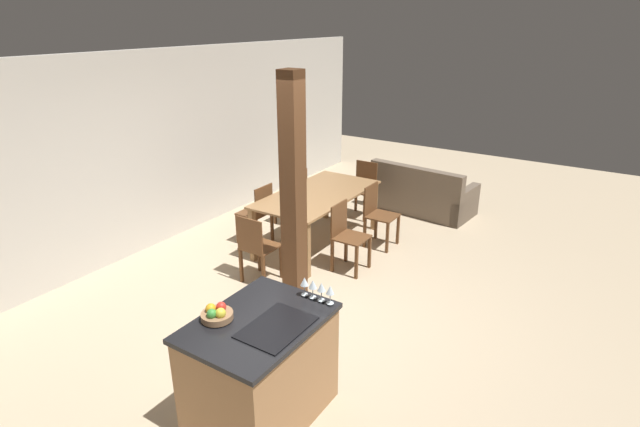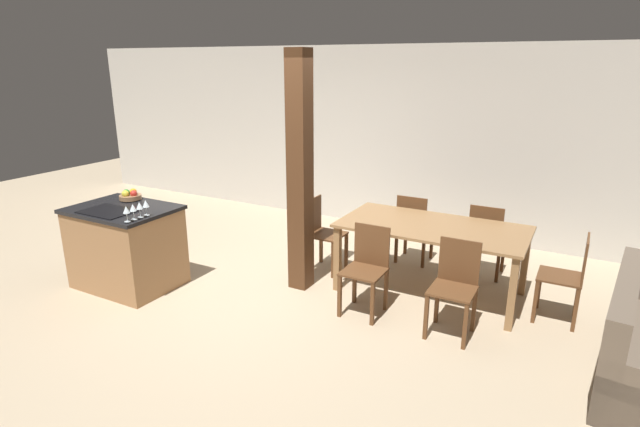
% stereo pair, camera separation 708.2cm
% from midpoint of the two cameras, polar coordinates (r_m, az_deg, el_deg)
% --- Properties ---
extents(ground_plane, '(16.00, 16.00, 0.00)m').
position_cam_midpoint_polar(ground_plane, '(4.44, 30.83, -24.46)').
color(ground_plane, tan).
extents(wall_back, '(11.20, 0.08, 2.70)m').
position_cam_midpoint_polar(wall_back, '(6.50, 32.15, 1.70)').
color(wall_back, beige).
rests_on(wall_back, ground_plane).
extents(kitchen_island, '(1.13, 0.84, 0.93)m').
position_cam_midpoint_polar(kitchen_island, '(3.81, 8.23, -20.53)').
color(kitchen_island, '#9E7047').
rests_on(kitchen_island, ground_plane).
extents(fruit_bowl, '(0.25, 0.25, 0.11)m').
position_cam_midpoint_polar(fruit_bowl, '(3.79, 7.64, -11.47)').
color(fruit_bowl, '#99704C').
rests_on(fruit_bowl, kitchen_island).
extents(wine_glass_near, '(0.07, 0.07, 0.16)m').
position_cam_midpoint_polar(wine_glass_near, '(3.09, 15.25, -17.52)').
color(wine_glass_near, silver).
rests_on(wine_glass_near, kitchen_island).
extents(wine_glass_middle, '(0.07, 0.07, 0.16)m').
position_cam_midpoint_polar(wine_glass_middle, '(3.16, 15.63, -16.73)').
color(wine_glass_middle, silver).
rests_on(wine_glass_middle, kitchen_island).
extents(wine_glass_far, '(0.07, 0.07, 0.16)m').
position_cam_midpoint_polar(wine_glass_far, '(3.23, 15.99, -15.97)').
color(wine_glass_far, silver).
rests_on(wine_glass_far, kitchen_island).
extents(wine_glass_end, '(0.07, 0.07, 0.16)m').
position_cam_midpoint_polar(wine_glass_end, '(3.30, 16.34, -15.24)').
color(wine_glass_end, silver).
rests_on(wine_glass_end, kitchen_island).
extents(dining_table, '(1.96, 1.01, 0.78)m').
position_cam_midpoint_polar(dining_table, '(5.23, 49.95, -13.02)').
color(dining_table, olive).
rests_on(dining_table, ground_plane).
extents(dining_chair_near_left, '(0.40, 0.40, 0.89)m').
position_cam_midpoint_polar(dining_chair_near_left, '(4.57, 47.21, -19.26)').
color(dining_chair_near_left, brown).
rests_on(dining_chair_near_left, ground_plane).
extents(dining_chair_near_right, '(0.40, 0.40, 0.89)m').
position_cam_midpoint_polar(dining_chair_near_right, '(4.95, 57.36, -19.21)').
color(dining_chair_near_right, brown).
rests_on(dining_chair_near_right, ground_plane).
extents(dining_chair_far_left, '(0.40, 0.40, 0.89)m').
position_cam_midpoint_polar(dining_chair_far_left, '(5.79, 42.91, -11.24)').
color(dining_chair_far_left, brown).
rests_on(dining_chair_far_left, ground_plane).
extents(dining_chair_far_right, '(0.40, 0.40, 0.89)m').
position_cam_midpoint_polar(dining_chair_far_right, '(6.10, 51.03, -11.85)').
color(dining_chair_far_right, brown).
rests_on(dining_chair_far_right, ground_plane).
extents(dining_chair_head_end, '(0.40, 0.40, 0.89)m').
position_cam_midpoint_polar(dining_chair_head_end, '(4.95, 34.44, -13.91)').
color(dining_chair_head_end, brown).
rests_on(dining_chair_head_end, ground_plane).
extents(dining_chair_foot_end, '(0.40, 0.40, 0.89)m').
position_cam_midpoint_polar(dining_chair_foot_end, '(5.98, 61.86, -15.21)').
color(dining_chair_foot_end, brown).
rests_on(dining_chair_foot_end, ground_plane).
extents(timber_post, '(0.22, 0.22, 2.60)m').
position_cam_midpoint_polar(timber_post, '(4.13, 37.31, -7.63)').
color(timber_post, '#4C2D19').
rests_on(timber_post, ground_plane).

